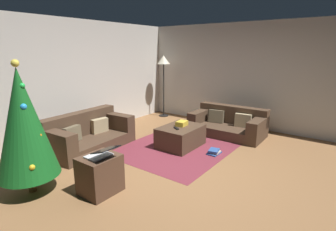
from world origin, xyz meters
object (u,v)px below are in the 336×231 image
object	(u,v)px
gift_box	(182,123)
christmas_tree	(24,123)
side_table	(100,174)
book_stack	(214,152)
corner_lamp	(164,65)
tv_remote	(176,128)
couch_right	(228,124)
laptop	(101,153)
couch_left	(88,134)
ottoman	(181,136)

from	to	relation	value
gift_box	christmas_tree	bearing A→B (deg)	166.41
side_table	book_stack	world-z (taller)	side_table
side_table	corner_lamp	bearing A→B (deg)	25.83
gift_box	christmas_tree	size ratio (longest dim) A/B	0.14
tv_remote	corner_lamp	size ratio (longest dim) A/B	0.09
couch_right	laptop	distance (m)	3.53
side_table	christmas_tree	bearing A→B (deg)	125.02
couch_left	book_stack	world-z (taller)	couch_left
couch_left	laptop	world-z (taller)	laptop
ottoman	christmas_tree	world-z (taller)	christmas_tree
christmas_tree	gift_box	bearing A→B (deg)	-13.59
side_table	corner_lamp	world-z (taller)	corner_lamp
couch_left	christmas_tree	world-z (taller)	christmas_tree
christmas_tree	book_stack	distance (m)	3.26
couch_left	christmas_tree	distance (m)	1.85
tv_remote	corner_lamp	distance (m)	2.90
couch_left	ottoman	distance (m)	1.89
tv_remote	corner_lamp	world-z (taller)	corner_lamp
couch_left	book_stack	size ratio (longest dim) A/B	6.08
ottoman	book_stack	size ratio (longest dim) A/B	3.14
tv_remote	side_table	world-z (taller)	side_table
tv_remote	book_stack	world-z (taller)	tv_remote
tv_remote	laptop	bearing A→B (deg)	-144.55
couch_right	book_stack	bearing A→B (deg)	102.17
book_stack	corner_lamp	world-z (taller)	corner_lamp
couch_left	book_stack	xyz separation A→B (m)	(1.23, -2.22, -0.24)
ottoman	tv_remote	distance (m)	0.29
tv_remote	corner_lamp	xyz separation A→B (m)	(1.97, 1.83, 1.09)
couch_left	tv_remote	size ratio (longest dim) A/B	11.19
christmas_tree	side_table	distance (m)	1.22
side_table	book_stack	size ratio (longest dim) A/B	1.83
laptop	book_stack	bearing A→B (deg)	-15.08
ottoman	book_stack	world-z (taller)	ottoman
couch_left	gift_box	bearing A→B (deg)	127.54
gift_box	laptop	distance (m)	2.25
gift_box	christmas_tree	distance (m)	2.92
gift_box	christmas_tree	xyz separation A→B (m)	(-2.80, 0.68, 0.53)
ottoman	gift_box	bearing A→B (deg)	16.40
christmas_tree	ottoman	bearing A→B (deg)	-14.34
couch_right	corner_lamp	world-z (taller)	corner_lamp
couch_left	christmas_tree	size ratio (longest dim) A/B	0.98
gift_box	christmas_tree	world-z (taller)	christmas_tree
book_stack	corner_lamp	xyz separation A→B (m)	(1.76, 2.57, 1.48)
christmas_tree	book_stack	bearing A→B (deg)	-27.77
christmas_tree	tv_remote	bearing A→B (deg)	-15.62
book_stack	gift_box	bearing A→B (deg)	87.49
couch_right	side_table	xyz separation A→B (m)	(-3.50, 0.36, 0.02)
side_table	book_stack	xyz separation A→B (m)	(2.20, -0.65, -0.23)
tv_remote	side_table	bearing A→B (deg)	-146.28
couch_right	corner_lamp	xyz separation A→B (m)	(0.46, 2.27, 1.27)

